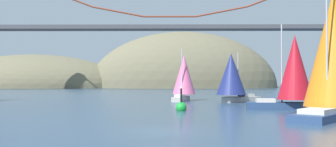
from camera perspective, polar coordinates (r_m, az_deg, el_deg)
ground_plane at (r=23.60m, az=-0.73°, el=-8.35°), size 360.00×360.00×0.00m
headland_center at (r=158.49m, az=2.14°, el=-2.03°), size 74.78×44.00×44.58m
headland_left at (r=167.87m, az=-18.80°, el=-1.92°), size 75.28×44.00×26.51m
suspension_bridge at (r=119.50m, az=0.27°, el=6.88°), size 144.53×6.00×40.04m
sailboat_navy_sail at (r=54.88m, az=9.19°, el=-0.36°), size 7.13×5.86×6.88m
sailboat_orange_sail at (r=35.10m, az=22.72°, el=3.01°), size 8.83×9.64×11.62m
sailboat_crimson_sail at (r=42.14m, az=17.49°, el=0.33°), size 6.86×3.91×8.77m
sailboat_pink_spinnaker at (r=58.20m, az=2.27°, el=-0.42°), size 4.15×6.61×7.52m
channel_buoy at (r=39.23m, az=1.91°, el=-4.84°), size 1.10×1.10×2.64m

